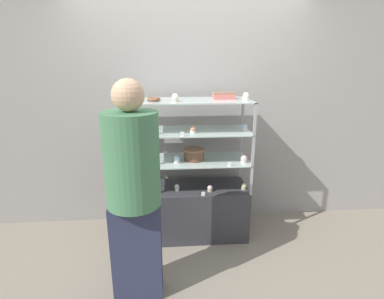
% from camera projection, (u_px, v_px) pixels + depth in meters
% --- Properties ---
extents(ground_plane, '(20.00, 20.00, 0.00)m').
position_uv_depth(ground_plane, '(192.00, 233.00, 3.33)').
color(ground_plane, gray).
extents(back_wall, '(8.00, 0.05, 2.60)m').
position_uv_depth(back_wall, '(189.00, 111.00, 3.33)').
color(back_wall, gray).
rests_on(back_wall, ground_plane).
extents(display_base, '(1.16, 0.50, 0.55)m').
position_uv_depth(display_base, '(192.00, 210.00, 3.25)').
color(display_base, '#333338').
rests_on(display_base, ground_plane).
extents(display_riser_lower, '(1.16, 0.50, 0.31)m').
position_uv_depth(display_riser_lower, '(192.00, 161.00, 3.09)').
color(display_riser_lower, '#99999E').
rests_on(display_riser_lower, display_base).
extents(display_riser_middle, '(1.16, 0.50, 0.31)m').
position_uv_depth(display_riser_middle, '(192.00, 132.00, 3.00)').
color(display_riser_middle, '#99999E').
rests_on(display_riser_middle, display_riser_lower).
extents(display_riser_upper, '(1.16, 0.50, 0.31)m').
position_uv_depth(display_riser_upper, '(192.00, 102.00, 2.91)').
color(display_riser_upper, '#99999E').
rests_on(display_riser_upper, display_riser_middle).
extents(layer_cake_centerpiece, '(0.22, 0.22, 0.12)m').
position_uv_depth(layer_cake_centerpiece, '(194.00, 154.00, 3.05)').
color(layer_cake_centerpiece, brown).
rests_on(layer_cake_centerpiece, display_riser_lower).
extents(sheet_cake_frosted, '(0.21, 0.13, 0.06)m').
position_uv_depth(sheet_cake_frosted, '(224.00, 96.00, 2.96)').
color(sheet_cake_frosted, '#C66660').
rests_on(sheet_cake_frosted, display_riser_upper).
extents(cupcake_0, '(0.05, 0.05, 0.07)m').
position_uv_depth(cupcake_0, '(141.00, 191.00, 3.00)').
color(cupcake_0, white).
rests_on(cupcake_0, display_base).
extents(cupcake_1, '(0.05, 0.05, 0.07)m').
position_uv_depth(cupcake_1, '(177.00, 187.00, 3.07)').
color(cupcake_1, white).
rests_on(cupcake_1, display_base).
extents(cupcake_2, '(0.05, 0.05, 0.07)m').
position_uv_depth(cupcake_2, '(210.00, 188.00, 3.05)').
color(cupcake_2, '#CCB28C').
rests_on(cupcake_2, display_base).
extents(cupcake_3, '(0.05, 0.05, 0.07)m').
position_uv_depth(cupcake_3, '(244.00, 187.00, 3.10)').
color(cupcake_3, '#CCB28C').
rests_on(cupcake_3, display_base).
extents(price_tag_0, '(0.04, 0.00, 0.04)m').
position_uv_depth(price_tag_0, '(203.00, 194.00, 2.95)').
color(price_tag_0, white).
rests_on(price_tag_0, display_base).
extents(cupcake_4, '(0.06, 0.06, 0.07)m').
position_uv_depth(cupcake_4, '(139.00, 162.00, 2.90)').
color(cupcake_4, white).
rests_on(cupcake_4, display_riser_lower).
extents(cupcake_5, '(0.06, 0.06, 0.07)m').
position_uv_depth(cupcake_5, '(177.00, 159.00, 2.98)').
color(cupcake_5, white).
rests_on(cupcake_5, display_riser_lower).
extents(cupcake_6, '(0.06, 0.06, 0.07)m').
position_uv_depth(cupcake_6, '(244.00, 159.00, 2.98)').
color(cupcake_6, beige).
rests_on(cupcake_6, display_riser_lower).
extents(price_tag_1, '(0.04, 0.00, 0.04)m').
position_uv_depth(price_tag_1, '(229.00, 164.00, 2.88)').
color(price_tag_1, white).
rests_on(price_tag_1, display_riser_lower).
extents(cupcake_7, '(0.06, 0.06, 0.07)m').
position_uv_depth(cupcake_7, '(137.00, 131.00, 2.81)').
color(cupcake_7, white).
rests_on(cupcake_7, display_riser_middle).
extents(cupcake_8, '(0.06, 0.06, 0.07)m').
position_uv_depth(cupcake_8, '(193.00, 130.00, 2.88)').
color(cupcake_8, white).
rests_on(cupcake_8, display_riser_middle).
extents(cupcake_9, '(0.06, 0.06, 0.07)m').
position_uv_depth(cupcake_9, '(245.00, 128.00, 2.97)').
color(cupcake_9, white).
rests_on(cupcake_9, display_riser_middle).
extents(price_tag_2, '(0.04, 0.00, 0.04)m').
position_uv_depth(price_tag_2, '(182.00, 134.00, 2.76)').
color(price_tag_2, white).
rests_on(price_tag_2, display_riser_middle).
extents(cupcake_10, '(0.06, 0.06, 0.08)m').
position_uv_depth(cupcake_10, '(136.00, 98.00, 2.74)').
color(cupcake_10, '#CCB28C').
rests_on(cupcake_10, display_riser_upper).
extents(cupcake_11, '(0.06, 0.06, 0.08)m').
position_uv_depth(cupcake_11, '(175.00, 98.00, 2.78)').
color(cupcake_11, '#CCB28C').
rests_on(cupcake_11, display_riser_upper).
extents(cupcake_12, '(0.06, 0.06, 0.08)m').
position_uv_depth(cupcake_12, '(246.00, 97.00, 2.87)').
color(cupcake_12, white).
rests_on(cupcake_12, display_riser_upper).
extents(price_tag_3, '(0.04, 0.00, 0.04)m').
position_uv_depth(price_tag_3, '(173.00, 101.00, 2.66)').
color(price_tag_3, white).
rests_on(price_tag_3, display_riser_upper).
extents(donut_glazed, '(0.13, 0.13, 0.03)m').
position_uv_depth(donut_glazed, '(154.00, 99.00, 2.83)').
color(donut_glazed, brown).
rests_on(donut_glazed, display_riser_upper).
extents(customer_figure, '(0.40, 0.40, 1.73)m').
position_uv_depth(customer_figure, '(134.00, 189.00, 2.22)').
color(customer_figure, '#282D47').
rests_on(customer_figure, ground_plane).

